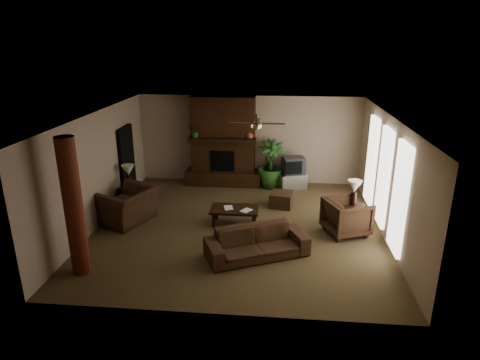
# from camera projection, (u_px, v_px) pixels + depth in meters

# --- Properties ---
(room_shell) EXTENTS (7.00, 7.00, 7.00)m
(room_shell) POSITION_uv_depth(u_px,v_px,m) (238.00, 174.00, 9.94)
(room_shell) COLOR brown
(room_shell) RESTS_ON ground
(fireplace) EXTENTS (2.40, 0.70, 2.80)m
(fireplace) POSITION_uv_depth(u_px,v_px,m) (223.00, 149.00, 13.13)
(fireplace) COLOR #4B2914
(fireplace) RESTS_ON ground
(windows) EXTENTS (0.08, 3.65, 2.35)m
(windows) POSITION_uv_depth(u_px,v_px,m) (383.00, 177.00, 9.84)
(windows) COLOR white
(windows) RESTS_ON ground
(log_column) EXTENTS (0.36, 0.36, 2.80)m
(log_column) POSITION_uv_depth(u_px,v_px,m) (74.00, 208.00, 7.95)
(log_column) COLOR maroon
(log_column) RESTS_ON ground
(doorway) EXTENTS (0.10, 1.00, 2.10)m
(doorway) POSITION_uv_depth(u_px,v_px,m) (127.00, 162.00, 12.06)
(doorway) COLOR black
(doorway) RESTS_ON ground
(ceiling_fan) EXTENTS (1.35, 1.35, 0.37)m
(ceiling_fan) POSITION_uv_depth(u_px,v_px,m) (256.00, 125.00, 9.82)
(ceiling_fan) COLOR black
(ceiling_fan) RESTS_ON ceiling
(sofa) EXTENTS (2.25, 1.48, 0.85)m
(sofa) POSITION_uv_depth(u_px,v_px,m) (257.00, 238.00, 8.87)
(sofa) COLOR #452D1D
(sofa) RESTS_ON ground
(armchair_left) EXTENTS (1.35, 1.59, 1.18)m
(armchair_left) POSITION_uv_depth(u_px,v_px,m) (127.00, 200.00, 10.52)
(armchair_left) COLOR #452D1D
(armchair_left) RESTS_ON ground
(armchair_right) EXTENTS (1.16, 1.19, 0.96)m
(armchair_right) POSITION_uv_depth(u_px,v_px,m) (347.00, 215.00, 9.89)
(armchair_right) COLOR #452D1D
(armchair_right) RESTS_ON ground
(coffee_table) EXTENTS (1.20, 0.70, 0.43)m
(coffee_table) POSITION_uv_depth(u_px,v_px,m) (235.00, 210.00, 10.44)
(coffee_table) COLOR black
(coffee_table) RESTS_ON ground
(ottoman) EXTENTS (0.70, 0.70, 0.40)m
(ottoman) POSITION_uv_depth(u_px,v_px,m) (281.00, 199.00, 11.60)
(ottoman) COLOR #452D1D
(ottoman) RESTS_ON ground
(tv_stand) EXTENTS (0.98, 0.81, 0.50)m
(tv_stand) POSITION_uv_depth(u_px,v_px,m) (292.00, 181.00, 12.95)
(tv_stand) COLOR #B1B1B3
(tv_stand) RESTS_ON ground
(tv) EXTENTS (0.76, 0.68, 0.52)m
(tv) POSITION_uv_depth(u_px,v_px,m) (293.00, 165.00, 12.76)
(tv) COLOR #363639
(tv) RESTS_ON tv_stand
(floor_vase) EXTENTS (0.34, 0.34, 0.77)m
(floor_vase) POSITION_uv_depth(u_px,v_px,m) (270.00, 173.00, 13.16)
(floor_vase) COLOR black
(floor_vase) RESTS_ON ground
(floor_plant) EXTENTS (1.20, 1.67, 0.84)m
(floor_plant) POSITION_uv_depth(u_px,v_px,m) (270.00, 174.00, 13.04)
(floor_plant) COLOR #2E5A24
(floor_plant) RESTS_ON ground
(side_table_left) EXTENTS (0.58, 0.58, 0.55)m
(side_table_left) POSITION_uv_depth(u_px,v_px,m) (131.00, 196.00, 11.65)
(side_table_left) COLOR black
(side_table_left) RESTS_ON ground
(lamp_left) EXTENTS (0.42, 0.42, 0.65)m
(lamp_left) POSITION_uv_depth(u_px,v_px,m) (128.00, 172.00, 11.37)
(lamp_left) COLOR black
(lamp_left) RESTS_ON side_table_left
(side_table_right) EXTENTS (0.63, 0.63, 0.55)m
(side_table_right) POSITION_uv_depth(u_px,v_px,m) (352.00, 215.00, 10.38)
(side_table_right) COLOR black
(side_table_right) RESTS_ON ground
(lamp_right) EXTENTS (0.44, 0.44, 0.65)m
(lamp_right) POSITION_uv_depth(u_px,v_px,m) (355.00, 188.00, 10.14)
(lamp_right) COLOR black
(lamp_right) RESTS_ON side_table_right
(mantel_plant) EXTENTS (0.47, 0.50, 0.33)m
(mantel_plant) POSITION_uv_depth(u_px,v_px,m) (195.00, 132.00, 12.79)
(mantel_plant) COLOR #2E5A24
(mantel_plant) RESTS_ON fireplace
(mantel_vase) EXTENTS (0.25, 0.26, 0.22)m
(mantel_vase) POSITION_uv_depth(u_px,v_px,m) (250.00, 135.00, 12.69)
(mantel_vase) COLOR #99523D
(mantel_vase) RESTS_ON fireplace
(book_a) EXTENTS (0.22, 0.08, 0.29)m
(book_a) POSITION_uv_depth(u_px,v_px,m) (224.00, 203.00, 10.34)
(book_a) COLOR #999999
(book_a) RESTS_ON coffee_table
(book_b) EXTENTS (0.19, 0.14, 0.29)m
(book_b) POSITION_uv_depth(u_px,v_px,m) (243.00, 204.00, 10.26)
(book_b) COLOR #999999
(book_b) RESTS_ON coffee_table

